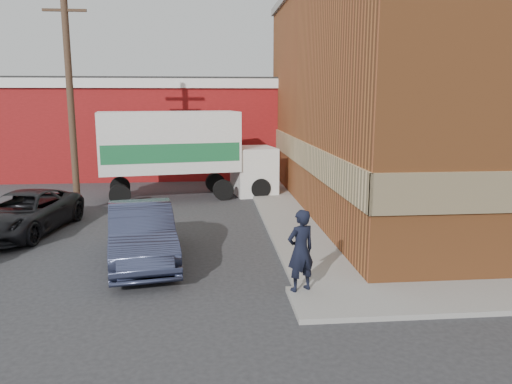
{
  "coord_description": "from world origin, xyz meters",
  "views": [
    {
      "loc": [
        -2.25,
        -11.03,
        4.51
      ],
      "look_at": [
        -0.94,
        2.79,
        1.87
      ],
      "focal_mm": 35.0,
      "sensor_mm": 36.0,
      "label": 1
    }
  ],
  "objects_px": {
    "utility_pole": "(70,91)",
    "man": "(301,250)",
    "brick_building": "(469,93)",
    "box_truck": "(186,149)",
    "suv_a": "(23,213)",
    "sedan": "(141,234)",
    "warehouse": "(146,126)"
  },
  "relations": [
    {
      "from": "man",
      "to": "sedan",
      "type": "height_order",
      "value": "man"
    },
    {
      "from": "brick_building",
      "to": "utility_pole",
      "type": "distance_m",
      "value": 16.0
    },
    {
      "from": "man",
      "to": "sedan",
      "type": "distance_m",
      "value": 4.82
    },
    {
      "from": "brick_building",
      "to": "box_truck",
      "type": "height_order",
      "value": "brick_building"
    },
    {
      "from": "sedan",
      "to": "box_truck",
      "type": "xyz_separation_m",
      "value": [
        0.89,
        9.11,
        1.44
      ]
    },
    {
      "from": "brick_building",
      "to": "box_truck",
      "type": "bearing_deg",
      "value": 167.4
    },
    {
      "from": "warehouse",
      "to": "box_truck",
      "type": "distance_m",
      "value": 8.84
    },
    {
      "from": "suv_a",
      "to": "utility_pole",
      "type": "bearing_deg",
      "value": 82.28
    },
    {
      "from": "warehouse",
      "to": "suv_a",
      "type": "bearing_deg",
      "value": -100.0
    },
    {
      "from": "sedan",
      "to": "box_truck",
      "type": "distance_m",
      "value": 9.27
    },
    {
      "from": "utility_pole",
      "to": "box_truck",
      "type": "bearing_deg",
      "value": 31.66
    },
    {
      "from": "utility_pole",
      "to": "man",
      "type": "distance_m",
      "value": 12.34
    },
    {
      "from": "man",
      "to": "suv_a",
      "type": "xyz_separation_m",
      "value": [
        -8.28,
        6.18,
        -0.38
      ]
    },
    {
      "from": "utility_pole",
      "to": "man",
      "type": "xyz_separation_m",
      "value": [
        7.3,
        -9.25,
        -3.67
      ]
    },
    {
      "from": "warehouse",
      "to": "suv_a",
      "type": "xyz_separation_m",
      "value": [
        -2.48,
        -14.07,
        -2.11
      ]
    },
    {
      "from": "warehouse",
      "to": "sedan",
      "type": "bearing_deg",
      "value": -83.93
    },
    {
      "from": "brick_building",
      "to": "box_truck",
      "type": "relative_size",
      "value": 2.23
    },
    {
      "from": "brick_building",
      "to": "suv_a",
      "type": "distance_m",
      "value": 17.71
    },
    {
      "from": "brick_building",
      "to": "utility_pole",
      "type": "bearing_deg",
      "value": 179.98
    },
    {
      "from": "brick_building",
      "to": "sedan",
      "type": "distance_m",
      "value": 14.72
    },
    {
      "from": "suv_a",
      "to": "box_truck",
      "type": "xyz_separation_m",
      "value": [
        5.23,
        5.69,
        1.55
      ]
    },
    {
      "from": "utility_pole",
      "to": "man",
      "type": "bearing_deg",
      "value": -51.72
    },
    {
      "from": "brick_building",
      "to": "utility_pole",
      "type": "relative_size",
      "value": 2.03
    },
    {
      "from": "man",
      "to": "box_truck",
      "type": "xyz_separation_m",
      "value": [
        -3.05,
        11.87,
        1.17
      ]
    },
    {
      "from": "utility_pole",
      "to": "suv_a",
      "type": "xyz_separation_m",
      "value": [
        -0.98,
        -3.07,
        -4.05
      ]
    },
    {
      "from": "utility_pole",
      "to": "suv_a",
      "type": "distance_m",
      "value": 5.18
    },
    {
      "from": "sedan",
      "to": "suv_a",
      "type": "height_order",
      "value": "sedan"
    },
    {
      "from": "brick_building",
      "to": "man",
      "type": "distance_m",
      "value": 13.19
    },
    {
      "from": "man",
      "to": "suv_a",
      "type": "distance_m",
      "value": 10.34
    },
    {
      "from": "utility_pole",
      "to": "box_truck",
      "type": "height_order",
      "value": "utility_pole"
    },
    {
      "from": "warehouse",
      "to": "utility_pole",
      "type": "relative_size",
      "value": 1.81
    },
    {
      "from": "warehouse",
      "to": "utility_pole",
      "type": "height_order",
      "value": "utility_pole"
    }
  ]
}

